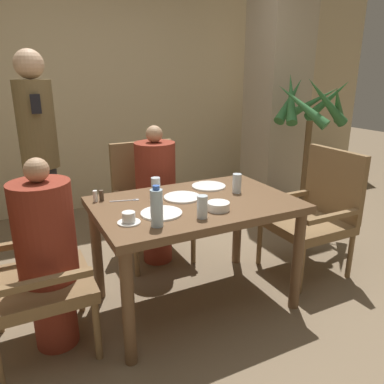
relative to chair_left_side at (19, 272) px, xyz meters
name	(u,v)px	position (x,y,z in m)	size (l,w,h in m)	color
ground_plane	(195,301)	(1.06, 0.00, -0.50)	(16.00, 16.00, 0.00)	#7A664C
wall_back	(101,84)	(1.06, 2.30, 0.90)	(8.00, 0.06, 2.80)	#C6B289
pillar_stone	(277,88)	(2.78, 1.39, 0.85)	(0.53, 0.53, 2.70)	tan
dining_table	(195,216)	(1.06, 0.00, 0.14)	(1.26, 0.83, 0.74)	brown
chair_left_side	(19,272)	(0.00, 0.00, 0.00)	(0.55, 0.55, 0.96)	brown
diner_in_left_chair	(48,255)	(0.15, 0.00, 0.07)	(0.32, 0.32, 1.11)	maroon
chair_far_side	(150,198)	(1.06, 0.84, 0.00)	(0.55, 0.55, 0.96)	brown
diner_in_far_chair	(156,194)	(1.06, 0.69, 0.08)	(0.32, 0.32, 1.14)	maroon
chair_right_side	(316,210)	(2.12, 0.00, 0.00)	(0.55, 0.55, 0.96)	brown
standing_host	(40,153)	(0.27, 1.16, 0.41)	(0.29, 0.32, 1.69)	#2D2D33
potted_palm	(305,170)	(2.60, 0.65, 0.12)	(0.75, 0.77, 1.54)	brown
plate_main_left	(209,186)	(1.29, 0.23, 0.24)	(0.24, 0.24, 0.01)	white
plate_main_right	(182,197)	(1.02, 0.09, 0.24)	(0.24, 0.24, 0.01)	white
plate_dessert_center	(161,213)	(0.78, -0.11, 0.24)	(0.24, 0.24, 0.01)	white
teacup_with_saucer	(129,219)	(0.57, -0.16, 0.26)	(0.13, 0.13, 0.06)	white
bowl_small	(218,206)	(1.11, -0.20, 0.26)	(0.14, 0.14, 0.05)	white
water_bottle	(157,207)	(0.70, -0.27, 0.34)	(0.07, 0.07, 0.23)	silver
glass_tall_near	(202,207)	(0.97, -0.27, 0.30)	(0.06, 0.06, 0.13)	silver
glass_tall_mid	(156,187)	(0.87, 0.19, 0.30)	(0.06, 0.06, 0.13)	silver
glass_tall_far	(237,183)	(1.40, 0.03, 0.30)	(0.06, 0.06, 0.13)	silver
salt_shaker	(95,196)	(0.49, 0.28, 0.27)	(0.03, 0.03, 0.07)	white
pepper_shaker	(101,196)	(0.53, 0.28, 0.27)	(0.03, 0.03, 0.07)	#4C3D2D
fork_beside_plate	(128,200)	(0.68, 0.20, 0.24)	(0.18, 0.06, 0.00)	silver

